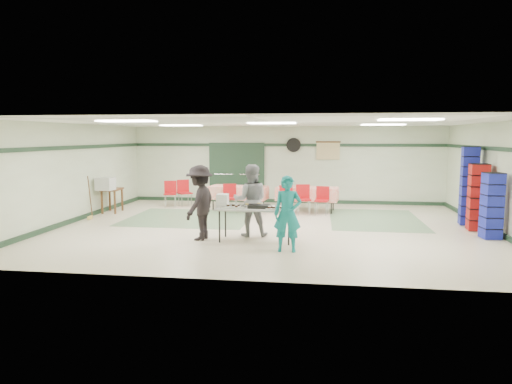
# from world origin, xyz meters

# --- Properties ---
(floor) EXTENTS (11.00, 11.00, 0.00)m
(floor) POSITION_xyz_m (0.00, 0.00, 0.00)
(floor) COLOR beige
(floor) RESTS_ON ground
(ceiling) EXTENTS (11.00, 11.00, 0.00)m
(ceiling) POSITION_xyz_m (0.00, 0.00, 2.70)
(ceiling) COLOR white
(ceiling) RESTS_ON wall_back
(wall_back) EXTENTS (11.00, 0.00, 11.00)m
(wall_back) POSITION_xyz_m (0.00, 4.50, 1.35)
(wall_back) COLOR beige
(wall_back) RESTS_ON floor
(wall_front) EXTENTS (11.00, 0.00, 11.00)m
(wall_front) POSITION_xyz_m (0.00, -4.50, 1.35)
(wall_front) COLOR beige
(wall_front) RESTS_ON floor
(wall_left) EXTENTS (0.00, 9.00, 9.00)m
(wall_left) POSITION_xyz_m (-5.50, 0.00, 1.35)
(wall_left) COLOR beige
(wall_left) RESTS_ON floor
(wall_right) EXTENTS (0.00, 9.00, 9.00)m
(wall_right) POSITION_xyz_m (5.50, 0.00, 1.35)
(wall_right) COLOR beige
(wall_right) RESTS_ON floor
(trim_back) EXTENTS (11.00, 0.06, 0.10)m
(trim_back) POSITION_xyz_m (0.00, 4.47, 2.05)
(trim_back) COLOR #1C3322
(trim_back) RESTS_ON wall_back
(baseboard_back) EXTENTS (11.00, 0.06, 0.12)m
(baseboard_back) POSITION_xyz_m (0.00, 4.47, 0.06)
(baseboard_back) COLOR #1C3322
(baseboard_back) RESTS_ON floor
(trim_left) EXTENTS (0.06, 9.00, 0.10)m
(trim_left) POSITION_xyz_m (-5.47, 0.00, 2.05)
(trim_left) COLOR #1C3322
(trim_left) RESTS_ON wall_back
(baseboard_left) EXTENTS (0.06, 9.00, 0.12)m
(baseboard_left) POSITION_xyz_m (-5.47, 0.00, 0.06)
(baseboard_left) COLOR #1C3322
(baseboard_left) RESTS_ON floor
(trim_right) EXTENTS (0.06, 9.00, 0.10)m
(trim_right) POSITION_xyz_m (5.47, 0.00, 2.05)
(trim_right) COLOR #1C3322
(trim_right) RESTS_ON wall_back
(baseboard_right) EXTENTS (0.06, 9.00, 0.12)m
(baseboard_right) POSITION_xyz_m (5.47, 0.00, 0.06)
(baseboard_right) COLOR #1C3322
(baseboard_right) RESTS_ON floor
(green_patch_a) EXTENTS (3.50, 3.00, 0.01)m
(green_patch_a) POSITION_xyz_m (-2.50, 1.00, 0.00)
(green_patch_a) COLOR slate
(green_patch_a) RESTS_ON floor
(green_patch_b) EXTENTS (2.50, 3.50, 0.01)m
(green_patch_b) POSITION_xyz_m (2.80, 1.50, 0.00)
(green_patch_b) COLOR slate
(green_patch_b) RESTS_ON floor
(double_door_left) EXTENTS (0.90, 0.06, 2.10)m
(double_door_left) POSITION_xyz_m (-2.20, 4.44, 1.05)
(double_door_left) COLOR gray
(double_door_left) RESTS_ON floor
(double_door_right) EXTENTS (0.90, 0.06, 2.10)m
(double_door_right) POSITION_xyz_m (-1.25, 4.44, 1.05)
(double_door_right) COLOR gray
(double_door_right) RESTS_ON floor
(door_frame) EXTENTS (2.00, 0.03, 2.15)m
(door_frame) POSITION_xyz_m (-1.73, 4.42, 1.05)
(door_frame) COLOR #1C3322
(door_frame) RESTS_ON floor
(wall_fan) EXTENTS (0.50, 0.10, 0.50)m
(wall_fan) POSITION_xyz_m (0.30, 4.44, 2.05)
(wall_fan) COLOR black
(wall_fan) RESTS_ON wall_back
(scroll_banner) EXTENTS (0.80, 0.02, 0.60)m
(scroll_banner) POSITION_xyz_m (1.50, 4.44, 1.85)
(scroll_banner) COLOR #DBC589
(scroll_banner) RESTS_ON wall_back
(serving_table) EXTENTS (1.80, 0.77, 0.76)m
(serving_table) POSITION_xyz_m (-0.19, -1.63, 0.71)
(serving_table) COLOR beige
(serving_table) RESTS_ON floor
(sheet_tray_right) EXTENTS (0.59, 0.45, 0.02)m
(sheet_tray_right) POSITION_xyz_m (0.36, -1.73, 0.77)
(sheet_tray_right) COLOR silver
(sheet_tray_right) RESTS_ON serving_table
(sheet_tray_mid) EXTENTS (0.61, 0.47, 0.02)m
(sheet_tray_mid) POSITION_xyz_m (-0.21, -1.48, 0.77)
(sheet_tray_mid) COLOR silver
(sheet_tray_mid) RESTS_ON serving_table
(sheet_tray_left) EXTENTS (0.56, 0.43, 0.02)m
(sheet_tray_left) POSITION_xyz_m (-0.68, -1.70, 0.77)
(sheet_tray_left) COLOR silver
(sheet_tray_left) RESTS_ON serving_table
(baking_pan) EXTENTS (0.48, 0.31, 0.08)m
(baking_pan) POSITION_xyz_m (-0.11, -1.68, 0.80)
(baking_pan) COLOR black
(baking_pan) RESTS_ON serving_table
(foam_box_stack) EXTENTS (0.26, 0.24, 0.29)m
(foam_box_stack) POSITION_xyz_m (-0.97, -1.55, 0.90)
(foam_box_stack) COLOR white
(foam_box_stack) RESTS_ON serving_table
(volunteer_teal) EXTENTS (0.58, 0.40, 1.56)m
(volunteer_teal) POSITION_xyz_m (0.59, -2.46, 0.78)
(volunteer_teal) COLOR #127C80
(volunteer_teal) RESTS_ON floor
(volunteer_grey) EXTENTS (0.91, 0.75, 1.70)m
(volunteer_grey) POSITION_xyz_m (-0.38, -1.11, 0.85)
(volunteer_grey) COLOR gray
(volunteer_grey) RESTS_ON floor
(volunteer_dark) EXTENTS (0.82, 1.20, 1.71)m
(volunteer_dark) POSITION_xyz_m (-1.47, -1.65, 0.85)
(volunteer_dark) COLOR black
(volunteer_dark) RESTS_ON floor
(dining_table_a) EXTENTS (1.98, 1.06, 0.77)m
(dining_table_a) POSITION_xyz_m (0.84, 2.69, 0.57)
(dining_table_a) COLOR red
(dining_table_a) RESTS_ON floor
(dining_table_b) EXTENTS (1.92, 1.06, 0.77)m
(dining_table_b) POSITION_xyz_m (-1.36, 2.69, 0.57)
(dining_table_b) COLOR red
(dining_table_b) RESTS_ON floor
(chair_a) EXTENTS (0.48, 0.48, 0.90)m
(chair_a) POSITION_xyz_m (0.74, 2.13, 0.55)
(chair_a) COLOR #B3130E
(chair_a) RESTS_ON floor
(chair_b) EXTENTS (0.48, 0.48, 0.87)m
(chair_b) POSITION_xyz_m (0.23, 2.12, 0.53)
(chair_b) COLOR #B3130E
(chair_b) RESTS_ON floor
(chair_c) EXTENTS (0.46, 0.46, 0.85)m
(chair_c) POSITION_xyz_m (1.31, 2.12, 0.52)
(chair_c) COLOR #B3130E
(chair_c) RESTS_ON floor
(chair_d) EXTENTS (0.52, 0.52, 0.89)m
(chair_d) POSITION_xyz_m (-1.52, 2.12, 0.54)
(chair_d) COLOR #B3130E
(chair_d) RESTS_ON floor
(chair_loose_a) EXTENTS (0.58, 0.58, 0.89)m
(chair_loose_a) POSITION_xyz_m (-3.31, 3.16, 0.55)
(chair_loose_a) COLOR #B3130E
(chair_loose_a) RESTS_ON floor
(chair_loose_b) EXTENTS (0.49, 0.49, 0.87)m
(chair_loose_b) POSITION_xyz_m (-3.73, 2.97, 0.53)
(chair_loose_b) COLOR #B3130E
(chair_loose_b) RESTS_ON floor
(crate_stack_blue_a) EXTENTS (0.45, 0.45, 2.09)m
(crate_stack_blue_a) POSITION_xyz_m (5.15, 1.05, 1.05)
(crate_stack_blue_a) COLOR #1A23A0
(crate_stack_blue_a) RESTS_ON floor
(crate_stack_red) EXTENTS (0.47, 0.47, 1.68)m
(crate_stack_red) POSITION_xyz_m (5.15, 0.31, 0.84)
(crate_stack_red) COLOR #9B150F
(crate_stack_red) RESTS_ON floor
(crate_stack_blue_b) EXTENTS (0.43, 0.43, 1.53)m
(crate_stack_blue_b) POSITION_xyz_m (5.15, -0.65, 0.77)
(crate_stack_blue_b) COLOR #1A23A0
(crate_stack_blue_b) RESTS_ON floor
(printer_table) EXTENTS (0.56, 0.81, 0.74)m
(printer_table) POSITION_xyz_m (-5.15, 1.63, 0.62)
(printer_table) COLOR brown
(printer_table) RESTS_ON floor
(office_printer) EXTENTS (0.49, 0.43, 0.38)m
(office_printer) POSITION_xyz_m (-5.15, 1.21, 0.93)
(office_printer) COLOR #B6B5B1
(office_printer) RESTS_ON printer_table
(broom) EXTENTS (0.07, 0.20, 1.22)m
(broom) POSITION_xyz_m (-5.23, 0.41, 0.64)
(broom) COLOR brown
(broom) RESTS_ON floor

